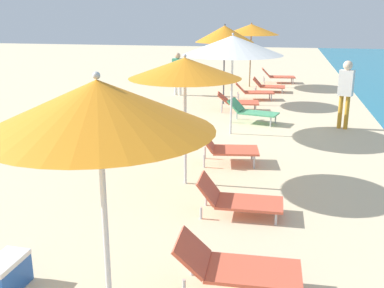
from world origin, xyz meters
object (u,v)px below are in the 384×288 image
Objects in this scene: lounger_farthest_shoreside at (277,76)px; lounger_second_shoreside at (235,266)px; umbrella_second at (98,106)px; lounger_fourth_shoreside at (252,111)px; umbrella_fifth at (225,34)px; person_walking_near at (178,70)px; lounger_farthest_inland at (268,85)px; person_walking_mid at (346,87)px; umbrella_fourth at (233,45)px; lounger_fifth_shoreside at (253,91)px; cooler_box at (6,275)px; umbrella_third at (185,68)px; lounger_third_inland at (237,199)px; umbrella_farthest at (251,29)px; lounger_third_shoreside at (227,148)px; lounger_fifth_inland at (237,101)px.

lounger_second_shoreside is at bearing -96.43° from lounger_farthest_shoreside.
lounger_farthest_shoreside is (1.13, 16.65, -1.99)m from umbrella_second.
lounger_fourth_shoreside is 3.35m from umbrella_fifth.
lounger_farthest_inland is at bearing -57.91° from person_walking_near.
person_walking_near is 0.86× the size of person_walking_mid.
lounger_fifth_shoreside is at bearing 87.19° from umbrella_fourth.
person_walking_near is (-3.39, 11.80, 0.60)m from lounger_second_shoreside.
person_walking_near is at bearing 94.18° from cooler_box.
lounger_second_shoreside is 2.54m from cooler_box.
umbrella_third is 12.56m from lounger_farthest_shoreside.
lounger_fourth_shoreside is (0.43, 1.29, -1.87)m from umbrella_fourth.
cooler_box is at bearing -133.98° from lounger_third_inland.
lounger_third_inland is 13.49m from lounger_farthest_shoreside.
umbrella_fifth reaches higher than umbrella_farthest.
lounger_fourth_shoreside is 6.57m from umbrella_farthest.
lounger_farthest_shoreside is at bearing 87.93° from lounger_second_shoreside.
umbrella_fourth reaches higher than lounger_third_shoreside.
person_walking_near reaches higher than lounger_fifth_shoreside.
umbrella_fifth reaches higher than cooler_box.
umbrella_second is at bearing -24.76° from cooler_box.
umbrella_third is (-1.23, 3.13, 1.75)m from lounger_second_shoreside.
umbrella_farthest is at bearing 81.33° from umbrella_fifth.
lounger_third_shoreside reaches higher than cooler_box.
lounger_farthest_inland is (0.80, 3.65, -0.05)m from lounger_fifth_inland.
lounger_farthest_shoreside is (0.32, 13.49, 0.05)m from lounger_third_inland.
lounger_second_shoreside is at bearing -88.89° from lounger_farthest_inland.
umbrella_third reaches higher than lounger_fourth_shoreside.
person_walking_mid reaches higher than lounger_fourth_shoreside.
lounger_third_shoreside is 4.40m from person_walking_mid.
lounger_farthest_shoreside reaches higher than lounger_fifth_shoreside.
umbrella_second is 1.74× the size of lounger_farthest_shoreside.
lounger_third_inland is 0.88× the size of lounger_fourth_shoreside.
umbrella_fifth is (-1.34, 8.48, 2.02)m from lounger_third_inland.
umbrella_farthest reaches higher than lounger_third_shoreside.
umbrella_fifth is at bearing 73.89° from person_walking_mid.
person_walking_near is 6.69m from person_walking_mid.
lounger_fourth_shoreside is (0.23, 3.61, 0.00)m from lounger_third_shoreside.
umbrella_farthest is (0.57, 3.77, 0.00)m from umbrella_fifth.
lounger_fifth_inland is 10.07m from cooler_box.
cooler_box is (-1.50, 0.69, -2.10)m from umbrella_second.
umbrella_fifth is at bearing -144.30° from lounger_fifth_shoreside.
lounger_third_shoreside is (-0.63, 4.39, 0.00)m from lounger_second_shoreside.
umbrella_third is at bearing 132.02° from lounger_third_inland.
umbrella_fourth is at bearing 83.67° from umbrella_third.
umbrella_fourth is 3.24m from person_walking_mid.
umbrella_second is at bearing -101.62° from lounger_fifth_shoreside.
umbrella_farthest is 1.43× the size of person_walking_mid.
cooler_box is at bearing -99.30° from lounger_farthest_inland.
lounger_fifth_inland is 0.53× the size of umbrella_farthest.
lounger_farthest_shoreside is at bearing 87.68° from lounger_third_inland.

